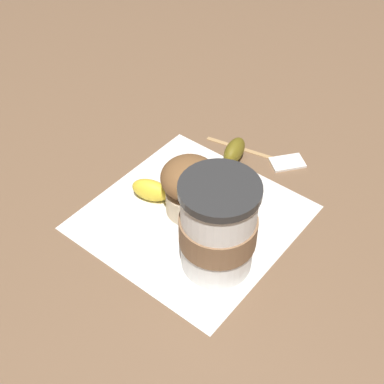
{
  "coord_description": "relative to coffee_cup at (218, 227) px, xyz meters",
  "views": [
    {
      "loc": [
        -0.26,
        0.42,
        0.53
      ],
      "look_at": [
        0.0,
        0.0,
        0.05
      ],
      "focal_mm": 50.0,
      "sensor_mm": 36.0,
      "label": 1
    }
  ],
  "objects": [
    {
      "name": "wooden_stirrer",
      "position": [
        0.08,
        -0.21,
        -0.06
      ],
      "size": [
        0.11,
        0.02,
        0.0
      ],
      "primitive_type": "cube",
      "rotation": [
        0.0,
        0.0,
        0.09
      ],
      "color": "tan",
      "rests_on": "ground_plane"
    },
    {
      "name": "paper_napkin",
      "position": [
        0.07,
        -0.05,
        -0.07
      ],
      "size": [
        0.29,
        0.29,
        0.0
      ],
      "primitive_type": "cube",
      "rotation": [
        0.0,
        0.0,
        -0.12
      ],
      "color": "white",
      "rests_on": "ground_plane"
    },
    {
      "name": "muffin",
      "position": [
        0.08,
        -0.06,
        -0.02
      ],
      "size": [
        0.08,
        0.08,
        0.08
      ],
      "color": "beige",
      "rests_on": "paper_napkin"
    },
    {
      "name": "ground_plane",
      "position": [
        0.07,
        -0.05,
        -0.07
      ],
      "size": [
        3.0,
        3.0,
        0.0
      ],
      "primitive_type": "plane",
      "color": "brown"
    },
    {
      "name": "coffee_cup",
      "position": [
        0.0,
        0.0,
        0.0
      ],
      "size": [
        0.09,
        0.09,
        0.13
      ],
      "color": "white",
      "rests_on": "paper_napkin"
    },
    {
      "name": "sugar_packet",
      "position": [
        0.0,
        -0.22,
        -0.06
      ],
      "size": [
        0.06,
        0.06,
        0.01
      ],
      "primitive_type": "cube",
      "rotation": [
        0.0,
        0.0,
        3.93
      ],
      "color": "white",
      "rests_on": "ground_plane"
    },
    {
      "name": "banana",
      "position": [
        0.09,
        -0.11,
        -0.05
      ],
      "size": [
        0.12,
        0.19,
        0.03
      ],
      "color": "yellow",
      "rests_on": "paper_napkin"
    }
  ]
}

